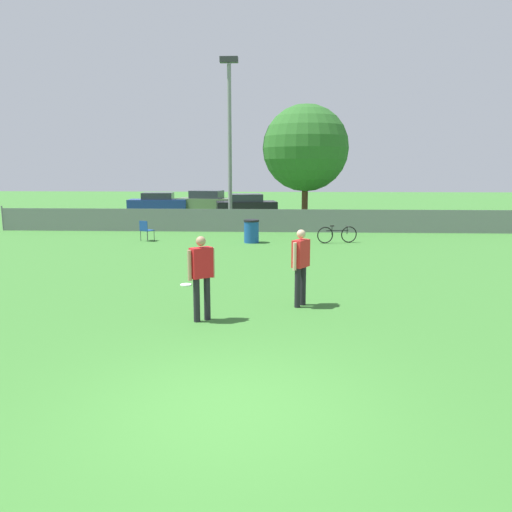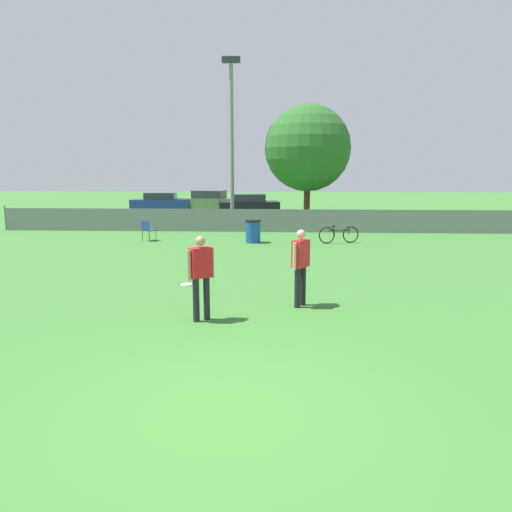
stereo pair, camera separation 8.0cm
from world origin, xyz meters
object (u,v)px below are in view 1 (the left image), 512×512
Objects in this scene: folding_chair_sideline at (146,229)px; parked_car_blue at (158,202)px; parked_car_dark at (246,204)px; light_pole at (230,129)px; trash_bin at (251,231)px; player_defender_red at (201,272)px; bicycle_sideline at (337,234)px; player_thrower_red at (301,262)px; tree_near_pole at (306,148)px; parked_car_olive at (207,201)px; frisbee_disc at (186,285)px.

folding_chair_sideline is 0.20× the size of parked_car_blue.
parked_car_blue is 6.87m from parked_car_dark.
light_pole reaches higher than trash_bin.
player_defender_red is 1.03× the size of bicycle_sideline.
player_defender_red is 23.45m from parked_car_dark.
parked_car_dark is (0.33, 7.22, -4.31)m from light_pole.
light_pole is 8.42m from parked_car_dark.
player_defender_red is (-2.00, -1.18, 0.00)m from player_thrower_red.
player_thrower_red reaches higher than bicycle_sideline.
parked_car_olive is (-6.55, 9.47, -3.32)m from tree_near_pole.
bicycle_sideline is (1.08, -5.67, -3.68)m from tree_near_pole.
frisbee_disc is at bearing 90.15° from player_thrower_red.
frisbee_disc is 0.18× the size of bicycle_sideline.
parked_car_dark is at bearing -28.68° from parked_car_olive.
player_defender_red reaches higher than parked_car_blue.
tree_near_pole is 21.23× the size of frisbee_disc.
tree_near_pole is at bearing 74.60° from frisbee_disc.
player_thrower_red is 0.41× the size of parked_car_dark.
trash_bin is at bearing -113.00° from tree_near_pole.
folding_chair_sideline is at bearing -80.13° from parked_car_olive.
parked_car_dark is at bearing 116.94° from tree_near_pole.
frisbee_disc is (-2.92, 1.87, -0.98)m from player_thrower_red.
player_thrower_red reaches higher than parked_car_olive.
player_defender_red is 0.41× the size of parked_car_dark.
folding_chair_sideline is at bearing -120.01° from light_pole.
light_pole is 9.78× the size of folding_chair_sideline.
folding_chair_sideline is at bearing 177.29° from trash_bin.
frisbee_disc is (-3.70, -13.44, -4.02)m from tree_near_pole.
folding_chair_sideline is at bearing -141.29° from tree_near_pole.
bicycle_sideline is at bearing 21.86° from player_thrower_red.
player_defender_red is 1.98× the size of folding_chair_sideline.
tree_near_pole reaches higher than player_defender_red.
tree_near_pole reaches higher than trash_bin.
frisbee_disc is at bearing -100.61° from parked_car_dark.
frisbee_disc is at bearing -89.30° from light_pole.
parked_car_olive is at bearing 97.10° from frisbee_disc.
player_defender_red is at bearing -70.56° from parked_car_olive.
frisbee_disc is (-0.92, 3.05, -0.98)m from player_defender_red.
light_pole is 2.02× the size of parked_car_dark.
parked_car_dark is at bearing 96.37° from bicycle_sideline.
frisbee_disc is 0.34× the size of folding_chair_sideline.
folding_chair_sideline is (-3.20, 7.91, 0.49)m from frisbee_disc.
player_thrower_red reaches higher than parked_car_dark.
frisbee_disc is 8.55m from folding_chair_sideline.
player_thrower_red is 2.32m from player_defender_red.
parked_car_dark reaches higher than folding_chair_sideline.
parked_car_dark is at bearing -23.75° from parked_car_blue.
player_thrower_red is 11.55m from folding_chair_sideline.
light_pole is 16.73m from player_defender_red.
light_pole is at bearing 56.57° from player_defender_red.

